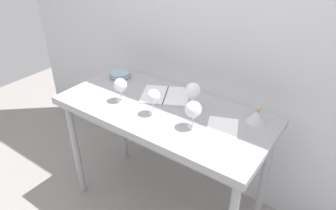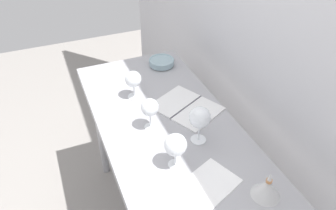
% 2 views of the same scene
% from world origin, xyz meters
% --- Properties ---
extents(back_wall, '(3.80, 0.04, 2.60)m').
position_xyz_m(back_wall, '(0.00, 0.49, 1.30)').
color(back_wall, silver).
rests_on(back_wall, ground_plane).
extents(steel_counter, '(1.40, 0.65, 0.90)m').
position_xyz_m(steel_counter, '(0.00, -0.01, 0.79)').
color(steel_counter, '#9C9CA1').
rests_on(steel_counter, ground_plane).
extents(wine_glass_near_center, '(0.09, 0.09, 0.17)m').
position_xyz_m(wine_glass_near_center, '(-0.01, -0.09, 1.02)').
color(wine_glass_near_center, white).
rests_on(wine_glass_near_center, steel_counter).
extents(wine_glass_far_right, '(0.10, 0.10, 0.19)m').
position_xyz_m(wine_glass_far_right, '(0.16, 0.08, 1.03)').
color(wine_glass_far_right, white).
rests_on(wine_glass_far_right, steel_counter).
extents(wine_glass_near_left, '(0.09, 0.09, 0.16)m').
position_xyz_m(wine_glass_near_left, '(-0.28, -0.09, 1.01)').
color(wine_glass_near_left, white).
rests_on(wine_glass_near_left, steel_counter).
extents(wine_glass_near_right, '(0.10, 0.10, 0.17)m').
position_xyz_m(wine_glass_near_right, '(0.26, -0.08, 1.02)').
color(wine_glass_near_right, white).
rests_on(wine_glass_near_right, steel_counter).
extents(open_notebook, '(0.40, 0.37, 0.01)m').
position_xyz_m(open_notebook, '(-0.08, 0.13, 0.90)').
color(open_notebook, silver).
rests_on(open_notebook, steel_counter).
extents(tasting_sheet_upper, '(0.24, 0.26, 0.00)m').
position_xyz_m(tasting_sheet_upper, '(0.41, 0.02, 0.90)').
color(tasting_sheet_upper, white).
rests_on(tasting_sheet_upper, steel_counter).
extents(tasting_bowl, '(0.16, 0.16, 0.04)m').
position_xyz_m(tasting_bowl, '(-0.54, 0.17, 0.92)').
color(tasting_bowl, '#4C4C4C').
rests_on(tasting_bowl, steel_counter).
extents(decanter_funnel, '(0.12, 0.12, 0.12)m').
position_xyz_m(decanter_funnel, '(0.54, 0.19, 0.94)').
color(decanter_funnel, silver).
rests_on(decanter_funnel, steel_counter).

